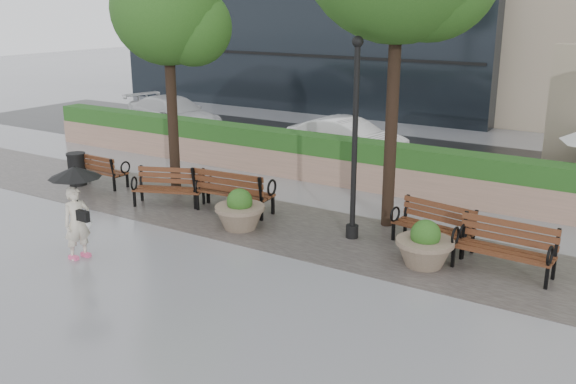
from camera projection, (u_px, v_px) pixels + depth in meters
The scene contains 17 objects.
ground at pixel (197, 267), 12.80m from camera, with size 100.00×100.00×0.00m, color gray.
cobble_strip at pixel (279, 225), 15.23m from camera, with size 28.00×3.20×0.01m, color #383330.
hedge_wall at pixel (355, 163), 18.28m from camera, with size 24.00×0.80×1.35m.
asphalt_street at pixel (408, 158), 21.71m from camera, with size 40.00×7.00×0.00m, color black.
bench_0 at pixel (101, 176), 18.45m from camera, with size 1.75×0.72×0.93m.
bench_1 at pixel (169, 195), 16.59m from camera, with size 1.91×1.34×0.96m.
bench_2 at pixel (233, 200), 16.07m from camera, with size 2.10×0.97×1.09m.
bench_3 at pixel (432, 234), 13.80m from camera, with size 1.83×0.98×0.93m.
bench_4 at pixel (503, 259), 12.43m from camera, with size 1.92×0.84×1.01m.
planter_left at pixel (240, 213), 14.86m from camera, with size 1.16×1.16×0.97m.
planter_right at pixel (425, 248), 12.75m from camera, with size 1.16×1.16×0.97m.
trash_bin at pixel (77, 170), 18.40m from camera, with size 0.54×0.54×0.90m, color black.
lamppost at pixel (354, 153), 13.83m from camera, with size 0.28×0.28×4.42m.
tree_0 at pixel (174, 14), 16.64m from camera, with size 3.09×2.92×6.38m.
car_left at pixel (174, 115), 25.96m from camera, with size 1.97×4.85×1.41m, color white.
car_right at pixel (348, 139), 21.53m from camera, with size 1.43×4.10×1.35m, color white.
pedestrian at pixel (76, 203), 12.95m from camera, with size 1.05×1.05×1.93m.
Camera 1 is at (7.87, -9.03, 5.09)m, focal length 40.00 mm.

